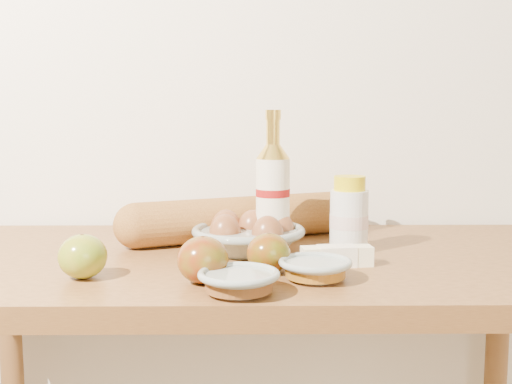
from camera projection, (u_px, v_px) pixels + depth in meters
back_wall at (255, 48)px, 1.44m from camera, size 3.50×0.02×2.60m
table at (256, 321)px, 1.18m from camera, size 1.20×0.60×0.90m
bourbon_bottle at (273, 193)px, 1.20m from camera, size 0.07×0.07×0.26m
cream_bottle at (349, 217)px, 1.19m from camera, size 0.07×0.07×0.14m
egg_bowl at (249, 236)px, 1.19m from camera, size 0.25×0.25×0.07m
baguette at (244, 218)px, 1.30m from camera, size 0.52×0.28×0.09m
apple_yellowgreen at (83, 256)px, 1.00m from camera, size 0.08×0.08×0.07m
apple_redgreen_front at (203, 260)px, 0.98m from camera, size 0.08×0.08×0.07m
apple_redgreen_right at (269, 253)px, 1.04m from camera, size 0.07×0.07×0.07m
sugar_bowl at (239, 281)px, 0.92m from camera, size 0.13×0.13×0.03m
syrup_bowl at (315, 269)px, 1.00m from camera, size 0.15×0.15×0.03m
butter_stick at (337, 256)px, 1.08m from camera, size 0.12×0.05×0.04m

